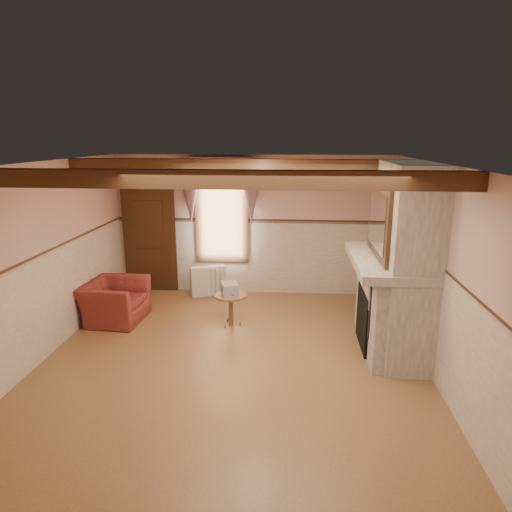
# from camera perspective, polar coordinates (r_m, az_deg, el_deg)

# --- Properties ---
(floor) EXTENTS (5.50, 6.00, 0.01)m
(floor) POSITION_cam_1_polar(r_m,az_deg,el_deg) (6.83, -2.86, -12.67)
(floor) COLOR brown
(floor) RESTS_ON ground
(ceiling) EXTENTS (5.50, 6.00, 0.01)m
(ceiling) POSITION_cam_1_polar(r_m,az_deg,el_deg) (6.07, -3.21, 11.51)
(ceiling) COLOR silver
(ceiling) RESTS_ON wall_back
(wall_back) EXTENTS (5.50, 0.02, 2.80)m
(wall_back) POSITION_cam_1_polar(r_m,az_deg,el_deg) (9.21, -0.56, 3.84)
(wall_back) COLOR tan
(wall_back) RESTS_ON floor
(wall_front) EXTENTS (5.50, 0.02, 2.80)m
(wall_front) POSITION_cam_1_polar(r_m,az_deg,el_deg) (3.57, -9.60, -14.63)
(wall_front) COLOR tan
(wall_front) RESTS_ON floor
(wall_left) EXTENTS (0.02, 6.00, 2.80)m
(wall_left) POSITION_cam_1_polar(r_m,az_deg,el_deg) (7.20, -25.27, -0.69)
(wall_left) COLOR tan
(wall_left) RESTS_ON floor
(wall_right) EXTENTS (0.02, 6.00, 2.80)m
(wall_right) POSITION_cam_1_polar(r_m,az_deg,el_deg) (6.54, 21.60, -1.74)
(wall_right) COLOR tan
(wall_right) RESTS_ON floor
(wainscot) EXTENTS (5.50, 6.00, 1.50)m
(wainscot) POSITION_cam_1_polar(r_m,az_deg,el_deg) (6.52, -2.95, -6.80)
(wainscot) COLOR beige
(wainscot) RESTS_ON floor
(chair_rail) EXTENTS (5.50, 6.00, 0.08)m
(chair_rail) POSITION_cam_1_polar(r_m,az_deg,el_deg) (6.28, -3.04, -0.42)
(chair_rail) COLOR black
(chair_rail) RESTS_ON wainscot
(firebox) EXTENTS (0.20, 0.95, 0.90)m
(firebox) POSITION_cam_1_polar(r_m,az_deg,el_deg) (7.23, 13.80, -7.56)
(firebox) COLOR black
(firebox) RESTS_ON floor
(armchair) EXTENTS (1.01, 1.14, 0.70)m
(armchair) POSITION_cam_1_polar(r_m,az_deg,el_deg) (8.37, -17.24, -5.41)
(armchair) COLOR maroon
(armchair) RESTS_ON floor
(side_table) EXTENTS (0.71, 0.71, 0.55)m
(side_table) POSITION_cam_1_polar(r_m,az_deg,el_deg) (7.84, -3.17, -6.73)
(side_table) COLOR brown
(side_table) RESTS_ON floor
(book_stack) EXTENTS (0.34, 0.38, 0.20)m
(book_stack) POSITION_cam_1_polar(r_m,az_deg,el_deg) (7.72, -3.32, -4.10)
(book_stack) COLOR #B7AD8C
(book_stack) RESTS_ON side_table
(radiator) EXTENTS (0.72, 0.42, 0.60)m
(radiator) POSITION_cam_1_polar(r_m,az_deg,el_deg) (9.31, -5.99, -3.12)
(radiator) COLOR silver
(radiator) RESTS_ON floor
(bowl) EXTENTS (0.38, 0.38, 0.09)m
(bowl) POSITION_cam_1_polar(r_m,az_deg,el_deg) (7.06, 16.14, 0.42)
(bowl) COLOR brown
(bowl) RESTS_ON mantel
(mantel_clock) EXTENTS (0.14, 0.24, 0.20)m
(mantel_clock) POSITION_cam_1_polar(r_m,az_deg,el_deg) (7.55, 15.40, 1.81)
(mantel_clock) COLOR black
(mantel_clock) RESTS_ON mantel
(oil_lamp) EXTENTS (0.11, 0.11, 0.28)m
(oil_lamp) POSITION_cam_1_polar(r_m,az_deg,el_deg) (7.45, 15.55, 1.95)
(oil_lamp) COLOR #BE7A35
(oil_lamp) RESTS_ON mantel
(candle_red) EXTENTS (0.06, 0.06, 0.16)m
(candle_red) POSITION_cam_1_polar(r_m,az_deg,el_deg) (6.47, 17.19, -0.61)
(candle_red) COLOR maroon
(candle_red) RESTS_ON mantel
(jar_yellow) EXTENTS (0.06, 0.06, 0.12)m
(jar_yellow) POSITION_cam_1_polar(r_m,az_deg,el_deg) (6.53, 17.08, -0.66)
(jar_yellow) COLOR gold
(jar_yellow) RESTS_ON mantel
(fireplace) EXTENTS (0.85, 2.00, 2.80)m
(fireplace) POSITION_cam_1_polar(r_m,az_deg,el_deg) (7.02, 17.70, -0.33)
(fireplace) COLOR gray
(fireplace) RESTS_ON floor
(mantel) EXTENTS (1.05, 2.05, 0.12)m
(mantel) POSITION_cam_1_polar(r_m,az_deg,el_deg) (6.99, 16.23, -0.62)
(mantel) COLOR gray
(mantel) RESTS_ON fireplace
(overmantel_mirror) EXTENTS (0.06, 1.44, 1.04)m
(overmantel_mirror) POSITION_cam_1_polar(r_m,az_deg,el_deg) (6.82, 15.07, 4.36)
(overmantel_mirror) COLOR silver
(overmantel_mirror) RESTS_ON fireplace
(door) EXTENTS (1.10, 0.10, 2.10)m
(door) POSITION_cam_1_polar(r_m,az_deg,el_deg) (9.64, -13.12, 1.82)
(door) COLOR black
(door) RESTS_ON floor
(window) EXTENTS (1.06, 0.08, 2.02)m
(window) POSITION_cam_1_polar(r_m,az_deg,el_deg) (9.21, -4.32, 5.38)
(window) COLOR white
(window) RESTS_ON wall_back
(window_drapes) EXTENTS (1.30, 0.14, 1.40)m
(window_drapes) POSITION_cam_1_polar(r_m,az_deg,el_deg) (9.04, -4.48, 9.04)
(window_drapes) COLOR gray
(window_drapes) RESTS_ON wall_back
(ceiling_beam_front) EXTENTS (5.50, 0.18, 0.20)m
(ceiling_beam_front) POSITION_cam_1_polar(r_m,az_deg,el_deg) (4.90, -5.11, 9.54)
(ceiling_beam_front) COLOR black
(ceiling_beam_front) RESTS_ON ceiling
(ceiling_beam_back) EXTENTS (5.50, 0.18, 0.20)m
(ceiling_beam_back) POSITION_cam_1_polar(r_m,az_deg,el_deg) (7.27, -1.89, 11.25)
(ceiling_beam_back) COLOR black
(ceiling_beam_back) RESTS_ON ceiling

